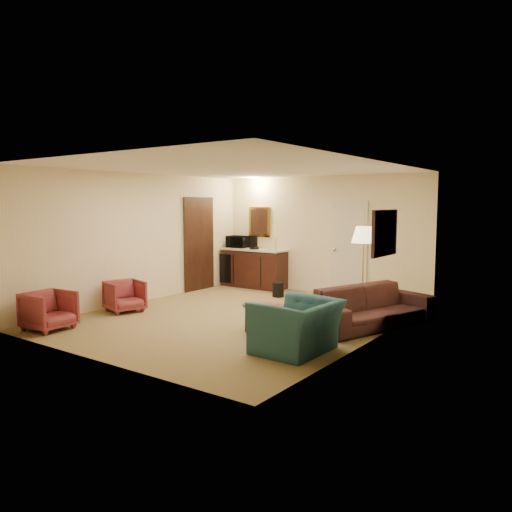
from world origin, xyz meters
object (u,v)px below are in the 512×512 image
(rose_chair_far, at_px, (49,309))
(rose_chair_near, at_px, (125,294))
(wetbar_cabinet, at_px, (254,268))
(teal_armchair, at_px, (297,317))
(sofa, at_px, (371,300))
(waste_bin, at_px, (278,290))
(floor_lamp, at_px, (363,271))
(coffee_table, at_px, (265,319))
(microwave, at_px, (238,240))
(coffee_maker, at_px, (254,242))

(rose_chair_far, bearing_deg, rose_chair_near, -1.41)
(wetbar_cabinet, xyz_separation_m, teal_armchair, (3.55, -3.92, 0.01))
(sofa, bearing_deg, waste_bin, 83.55)
(wetbar_cabinet, relative_size, floor_lamp, 1.02)
(teal_armchair, bearing_deg, coffee_table, -119.57)
(waste_bin, xyz_separation_m, microwave, (-1.66, 0.75, 0.94))
(rose_chair_near, relative_size, coffee_maker, 1.98)
(teal_armchair, distance_m, floor_lamp, 2.63)
(rose_chair_far, relative_size, microwave, 1.31)
(wetbar_cabinet, height_order, coffee_table, wetbar_cabinet)
(wetbar_cabinet, xyz_separation_m, rose_chair_near, (-0.34, -3.59, -0.14))
(rose_chair_far, bearing_deg, floor_lamp, -47.85)
(teal_armchair, height_order, floor_lamp, floor_lamp)
(teal_armchair, height_order, waste_bin, teal_armchair)
(teal_armchair, bearing_deg, waste_bin, -141.46)
(microwave, bearing_deg, waste_bin, -26.21)
(rose_chair_far, distance_m, coffee_table, 3.41)
(rose_chair_near, xyz_separation_m, coffee_maker, (0.41, 3.53, 0.76))
(wetbar_cabinet, xyz_separation_m, coffee_table, (2.64, -3.36, -0.24))
(rose_chair_far, height_order, coffee_maker, coffee_maker)
(sofa, height_order, rose_chair_far, sofa)
(rose_chair_far, relative_size, coffee_maker, 2.11)
(wetbar_cabinet, distance_m, coffee_maker, 0.63)
(sofa, bearing_deg, rose_chair_far, 147.81)
(wetbar_cabinet, distance_m, teal_armchair, 5.29)
(sofa, relative_size, waste_bin, 7.19)
(sofa, distance_m, coffee_maker, 4.27)
(wetbar_cabinet, height_order, waste_bin, wetbar_cabinet)
(sofa, relative_size, microwave, 4.29)
(coffee_table, relative_size, coffee_maker, 2.38)
(rose_chair_near, xyz_separation_m, microwave, (-0.16, 3.63, 0.78))
(rose_chair_far, distance_m, floor_lamp, 5.30)
(microwave, bearing_deg, sofa, -27.39)
(waste_bin, bearing_deg, teal_armchair, -53.33)
(rose_chair_near, distance_m, coffee_table, 2.99)
(wetbar_cabinet, height_order, coffee_maker, coffee_maker)
(microwave, relative_size, coffee_maker, 1.61)
(sofa, xyz_separation_m, rose_chair_near, (-4.14, -1.58, -0.12))
(teal_armchair, relative_size, microwave, 2.08)
(sofa, height_order, coffee_maker, coffee_maker)
(coffee_table, xyz_separation_m, coffee_maker, (-2.58, 3.30, 0.86))
(floor_lamp, distance_m, waste_bin, 2.36)
(coffee_table, height_order, coffee_maker, coffee_maker)
(sofa, bearing_deg, rose_chair_near, 130.64)
(wetbar_cabinet, relative_size, coffee_maker, 5.07)
(teal_armchair, relative_size, floor_lamp, 0.68)
(teal_armchair, height_order, rose_chair_far, teal_armchair)
(rose_chair_near, height_order, coffee_maker, coffee_maker)
(teal_armchair, distance_m, coffee_table, 1.10)
(rose_chair_near, distance_m, rose_chair_far, 1.59)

